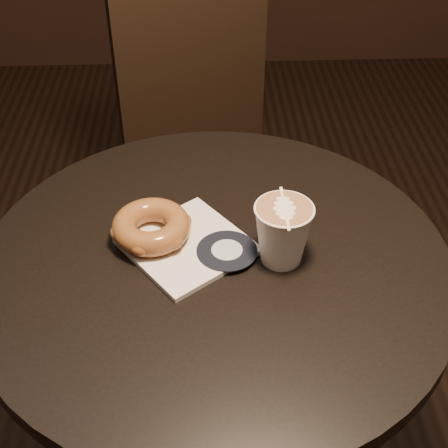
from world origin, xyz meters
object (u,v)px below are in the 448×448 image
(cafe_table, at_px, (216,343))
(pastry_bag, at_px, (188,246))
(chair, at_px, (204,144))
(doughnut, at_px, (151,226))
(latte_cup, at_px, (282,234))

(cafe_table, bearing_deg, pastry_bag, 154.21)
(chair, relative_size, doughnut, 8.00)
(cafe_table, distance_m, latte_cup, 0.27)
(latte_cup, bearing_deg, pastry_bag, 167.83)
(latte_cup, bearing_deg, cafe_table, 174.01)
(chair, relative_size, latte_cup, 10.05)
(chair, distance_m, doughnut, 0.67)
(doughnut, relative_size, latte_cup, 1.26)
(cafe_table, xyz_separation_m, doughnut, (-0.09, 0.04, 0.23))
(latte_cup, bearing_deg, doughnut, 165.63)
(chair, relative_size, pastry_bag, 5.86)
(chair, distance_m, pastry_bag, 0.67)
(chair, height_order, pastry_bag, chair)
(doughnut, bearing_deg, latte_cup, -14.37)
(chair, xyz_separation_m, doughnut, (-0.09, -0.62, 0.25))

